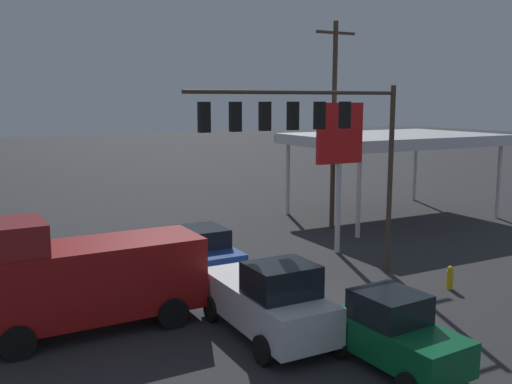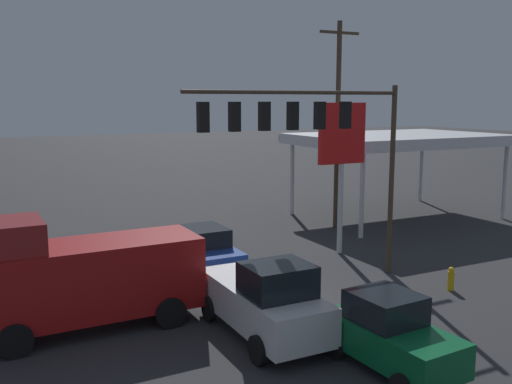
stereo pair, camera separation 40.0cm
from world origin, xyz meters
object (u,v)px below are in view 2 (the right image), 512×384
Objects in this scene: hatchback_crossing at (390,334)px; sedan_far at (203,251)px; fire_hydrant at (451,279)px; delivery_truck at (81,276)px; pickup_parked at (265,300)px; utility_pole at (338,121)px; price_sign at (342,142)px; traffic_signal_assembly at (310,130)px.

sedan_far is at bearing -176.10° from hatchback_crossing.
fire_hydrant is at bearing 50.65° from sedan_far.
hatchback_crossing is at bearing 32.16° from fire_hydrant.
delivery_truck is 9.16m from hatchback_crossing.
fire_hydrant is at bearing 93.85° from pickup_parked.
utility_pole is at bearing -102.09° from fire_hydrant.
utility_pole is 17.40m from hatchback_crossing.
price_sign is at bearing 57.09° from utility_pole.
hatchback_crossing is 0.88× the size of sedan_far.
utility_pole is at bearing 146.35° from hatchback_crossing.
price_sign is 13.12m from delivery_truck.
delivery_truck is (12.11, 3.75, -3.36)m from price_sign.
traffic_signal_assembly reaches higher than delivery_truck.
traffic_signal_assembly is 8.45m from hatchback_crossing.
pickup_parked is 5.91× the size of fire_hydrant.
hatchback_crossing is at bearing 75.80° from traffic_signal_assembly.
fire_hydrant is at bearing 147.09° from traffic_signal_assembly.
price_sign is 7.74× the size of fire_hydrant.
pickup_parked is (-4.69, 2.99, -0.58)m from delivery_truck.
delivery_truck is at bearing -136.91° from hatchback_crossing.
traffic_signal_assembly reaches higher than pickup_parked.
traffic_signal_assembly is 5.11m from price_sign.
fire_hydrant is (-7.37, 5.95, -0.51)m from sedan_far.
utility_pole is 17.59m from delivery_truck.
traffic_signal_assembly reaches higher than hatchback_crossing.
delivery_truck reaches higher than sedan_far.
traffic_signal_assembly is at bearing 41.39° from price_sign.
traffic_signal_assembly is 6.88m from pickup_parked.
pickup_parked is at bearing 146.44° from delivery_truck.
price_sign reaches higher than hatchback_crossing.
hatchback_crossing is at bearing 30.71° from pickup_parked.
sedan_far reaches higher than fire_hydrant.
hatchback_crossing is at bearing 61.32° from price_sign.
sedan_far is 6.54m from pickup_parked.
price_sign is 1.31× the size of pickup_parked.
fire_hydrant is (-8.03, -0.56, -0.67)m from pickup_parked.
price_sign reaches higher than delivery_truck.
traffic_signal_assembly is 2.00× the size of sedan_far.
fire_hydrant is (2.28, 10.64, -5.35)m from utility_pole.
utility_pole reaches higher than delivery_truck.
hatchback_crossing is 4.43× the size of fire_hydrant.
price_sign is 1.00× the size of delivery_truck.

